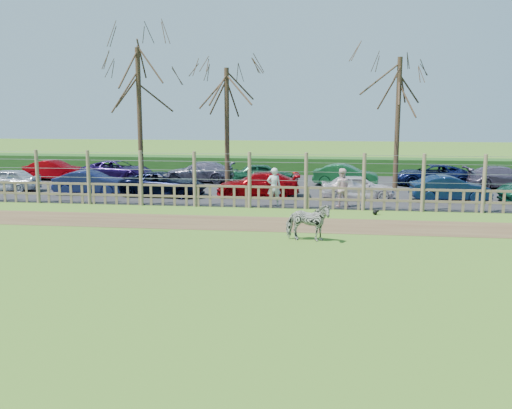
# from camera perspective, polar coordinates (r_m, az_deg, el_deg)

# --- Properties ---
(ground) EXTENTS (120.00, 120.00, 0.00)m
(ground) POSITION_cam_1_polar(r_m,az_deg,el_deg) (17.79, -4.25, -4.77)
(ground) COLOR olive
(ground) RESTS_ON ground
(dirt_strip) EXTENTS (34.00, 2.80, 0.01)m
(dirt_strip) POSITION_cam_1_polar(r_m,az_deg,el_deg) (22.10, -1.91, -1.88)
(dirt_strip) COLOR brown
(dirt_strip) RESTS_ON ground
(asphalt) EXTENTS (44.00, 13.00, 0.04)m
(asphalt) POSITION_cam_1_polar(r_m,az_deg,el_deg) (31.87, 0.99, 1.73)
(asphalt) COLOR #232326
(asphalt) RESTS_ON ground
(hedge) EXTENTS (46.00, 2.00, 1.10)m
(hedge) POSITION_cam_1_polar(r_m,az_deg,el_deg) (38.72, 2.15, 3.93)
(hedge) COLOR #1E4716
(hedge) RESTS_ON ground
(fence) EXTENTS (30.16, 0.16, 2.50)m
(fence) POSITION_cam_1_polar(r_m,az_deg,el_deg) (25.38, -0.64, 1.47)
(fence) COLOR brown
(fence) RESTS_ON ground
(tree_left) EXTENTS (4.80, 4.80, 7.88)m
(tree_left) POSITION_cam_1_polar(r_m,az_deg,el_deg) (31.05, -11.67, 11.68)
(tree_left) COLOR #3D2B1E
(tree_left) RESTS_ON ground
(tree_mid) EXTENTS (4.80, 4.80, 6.83)m
(tree_mid) POSITION_cam_1_polar(r_m,az_deg,el_deg) (30.87, -2.95, 10.48)
(tree_mid) COLOR #3D2B1E
(tree_mid) RESTS_ON ground
(tree_right) EXTENTS (4.80, 4.80, 7.35)m
(tree_right) POSITION_cam_1_polar(r_m,az_deg,el_deg) (31.07, 14.09, 10.90)
(tree_right) COLOR #3D2B1E
(tree_right) RESTS_ON ground
(zebra) EXTENTS (1.60, 0.86, 1.29)m
(zebra) POSITION_cam_1_polar(r_m,az_deg,el_deg) (19.14, 5.19, -1.77)
(zebra) COLOR gray
(zebra) RESTS_ON ground
(visitor_a) EXTENTS (0.70, 0.53, 1.72)m
(visitor_a) POSITION_cam_1_polar(r_m,az_deg,el_deg) (25.70, 1.80, 1.79)
(visitor_a) COLOR silver
(visitor_a) RESTS_ON asphalt
(visitor_b) EXTENTS (0.84, 0.66, 1.72)m
(visitor_b) POSITION_cam_1_polar(r_m,az_deg,el_deg) (25.73, 8.52, 1.69)
(visitor_b) COLOR beige
(visitor_b) RESTS_ON asphalt
(crow) EXTENTS (0.27, 0.20, 0.22)m
(crow) POSITION_cam_1_polar(r_m,az_deg,el_deg) (24.34, 11.84, -0.76)
(crow) COLOR black
(crow) RESTS_ON ground
(car_0) EXTENTS (3.66, 1.80, 1.20)m
(car_0) POSITION_cam_1_polar(r_m,az_deg,el_deg) (32.93, -23.74, 2.25)
(car_0) COLOR #AFB6C6
(car_0) RESTS_ON asphalt
(car_1) EXTENTS (3.72, 1.50, 1.20)m
(car_1) POSITION_cam_1_polar(r_m,az_deg,el_deg) (30.33, -16.20, 2.12)
(car_1) COLOR #141B48
(car_1) RESTS_ON asphalt
(car_2) EXTENTS (4.46, 2.31, 1.20)m
(car_2) POSITION_cam_1_polar(r_m,az_deg,el_deg) (29.00, -9.22, 2.05)
(car_2) COLOR black
(car_2) RESTS_ON asphalt
(car_3) EXTENTS (4.31, 2.17, 1.20)m
(car_3) POSITION_cam_1_polar(r_m,az_deg,el_deg) (28.40, 0.20, 2.01)
(car_3) COLOR #900409
(car_3) RESTS_ON asphalt
(car_4) EXTENTS (3.62, 1.69, 1.20)m
(car_4) POSITION_cam_1_polar(r_m,az_deg,el_deg) (27.93, 10.11, 1.73)
(car_4) COLOR silver
(car_4) RESTS_ON asphalt
(car_5) EXTENTS (3.73, 1.55, 1.20)m
(car_5) POSITION_cam_1_polar(r_m,az_deg,el_deg) (28.50, 18.83, 1.52)
(car_5) COLOR #0D1F40
(car_5) RESTS_ON asphalt
(car_7) EXTENTS (3.65, 1.28, 1.20)m
(car_7) POSITION_cam_1_polar(r_m,az_deg,el_deg) (37.05, -19.48, 3.26)
(car_7) COLOR #860208
(car_7) RESTS_ON asphalt
(car_8) EXTENTS (4.41, 2.19, 1.20)m
(car_8) POSITION_cam_1_polar(r_m,az_deg,el_deg) (35.83, -13.68, 3.34)
(car_8) COLOR #1B0C41
(car_8) RESTS_ON asphalt
(car_9) EXTENTS (4.14, 1.68, 1.20)m
(car_9) POSITION_cam_1_polar(r_m,az_deg,el_deg) (34.09, -5.69, 3.26)
(car_9) COLOR slate
(car_9) RESTS_ON asphalt
(car_10) EXTENTS (3.66, 1.80, 1.20)m
(car_10) POSITION_cam_1_polar(r_m,az_deg,el_deg) (32.91, 0.75, 3.07)
(car_10) COLOR #185032
(car_10) RESTS_ON asphalt
(car_11) EXTENTS (3.76, 1.68, 1.20)m
(car_11) POSITION_cam_1_polar(r_m,az_deg,el_deg) (32.77, 8.94, 2.93)
(car_11) COLOR #155229
(car_11) RESTS_ON asphalt
(car_12) EXTENTS (4.36, 2.09, 1.20)m
(car_12) POSITION_cam_1_polar(r_m,az_deg,el_deg) (33.92, 17.16, 2.84)
(car_12) COLOR #0B123B
(car_12) RESTS_ON asphalt
(car_13) EXTENTS (4.20, 1.84, 1.20)m
(car_13) POSITION_cam_1_polar(r_m,az_deg,el_deg) (34.18, 23.49, 2.52)
(car_13) COLOR #5C5169
(car_13) RESTS_ON asphalt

